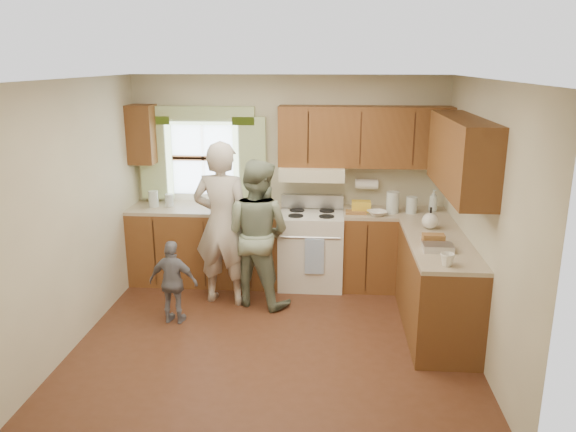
# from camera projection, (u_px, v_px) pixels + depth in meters

# --- Properties ---
(room) EXTENTS (3.80, 3.80, 3.80)m
(room) POSITION_uv_depth(u_px,v_px,m) (274.00, 217.00, 5.22)
(room) COLOR #4B2817
(room) RESTS_ON ground
(kitchen_fixtures) EXTENTS (3.80, 2.25, 2.15)m
(kitchen_fixtures) POSITION_uv_depth(u_px,v_px,m) (338.00, 228.00, 6.32)
(kitchen_fixtures) COLOR #4A2410
(kitchen_fixtures) RESTS_ON ground
(stove) EXTENTS (0.76, 0.67, 1.07)m
(stove) POSITION_uv_depth(u_px,v_px,m) (311.00, 248.00, 6.79)
(stove) COLOR silver
(stove) RESTS_ON ground
(woman_left) EXTENTS (0.73, 0.55, 1.84)m
(woman_left) POSITION_uv_depth(u_px,v_px,m) (223.00, 224.00, 6.18)
(woman_left) COLOR beige
(woman_left) RESTS_ON ground
(woman_right) EXTENTS (0.97, 0.88, 1.64)m
(woman_right) POSITION_uv_depth(u_px,v_px,m) (257.00, 233.00, 6.17)
(woman_right) COLOR #2E4734
(woman_right) RESTS_ON ground
(child) EXTENTS (0.55, 0.28, 0.89)m
(child) POSITION_uv_depth(u_px,v_px,m) (173.00, 282.00, 5.79)
(child) COLOR gray
(child) RESTS_ON ground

